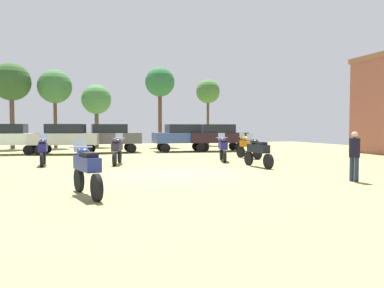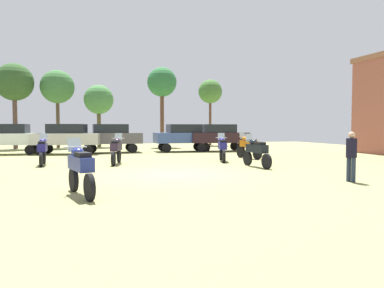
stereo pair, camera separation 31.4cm
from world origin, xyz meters
name	(u,v)px [view 1 (the left image)]	position (x,y,z in m)	size (l,w,h in m)	color
ground_plane	(178,175)	(0.00, 0.00, 0.01)	(44.00, 52.00, 0.02)	#8D8A54
motorcycle_1	(258,151)	(4.10, 1.34, 0.76)	(0.62, 2.28, 1.49)	black
motorcycle_2	(117,149)	(-1.80, 4.45, 0.76)	(0.79, 2.21, 1.50)	black
motorcycle_3	(223,147)	(3.66, 4.36, 0.75)	(0.82, 2.19, 1.48)	black
motorcycle_4	(249,146)	(5.70, 5.47, 0.75)	(0.75, 2.10, 1.50)	black
motorcycle_6	(43,150)	(-5.17, 4.97, 0.75)	(0.62, 2.15, 1.49)	black
motorcycle_8	(87,168)	(-3.40, -3.47, 0.76)	(0.79, 2.19, 1.51)	black
car_1	(7,137)	(-8.05, 12.98, 1.19)	(4.43, 2.15, 2.00)	black
car_2	(66,137)	(-4.35, 12.11, 1.19)	(4.58, 2.64, 2.00)	black
car_3	(217,135)	(6.37, 11.97, 1.19)	(4.45, 2.20, 2.00)	black
car_4	(109,136)	(-1.51, 12.67, 1.19)	(4.34, 1.90, 2.00)	black
car_6	(183,136)	(3.78, 12.38, 1.19)	(4.30, 1.81, 2.00)	black
person_1	(354,153)	(5.08, -3.52, 0.98)	(0.42, 0.42, 1.65)	#232D44
tree_1	(160,83)	(3.58, 19.15, 5.81)	(2.67, 2.67, 7.23)	brown
tree_2	(55,87)	(-5.43, 20.08, 5.25)	(2.86, 2.86, 6.71)	#4F3E2A
tree_4	(96,100)	(-1.96, 20.41, 4.24)	(2.62, 2.62, 5.59)	#4D452A
tree_6	(208,92)	(8.81, 20.72, 5.28)	(2.36, 2.36, 6.51)	brown
tree_7	(11,82)	(-8.74, 19.66, 5.47)	(3.08, 3.08, 7.06)	brown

